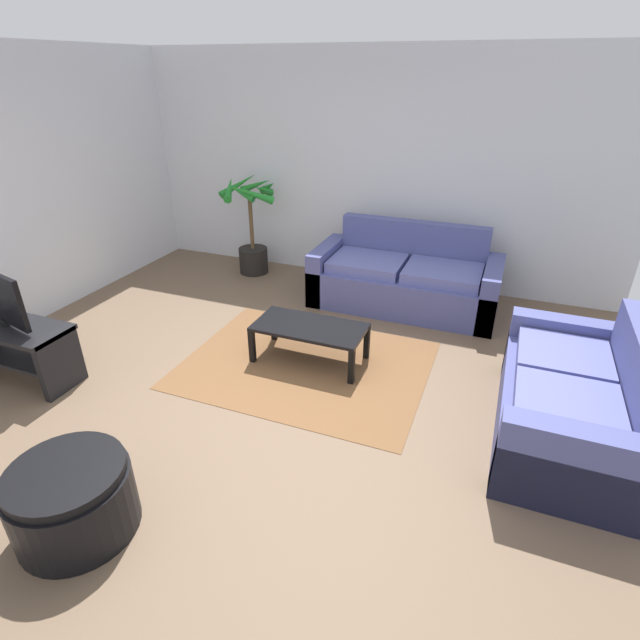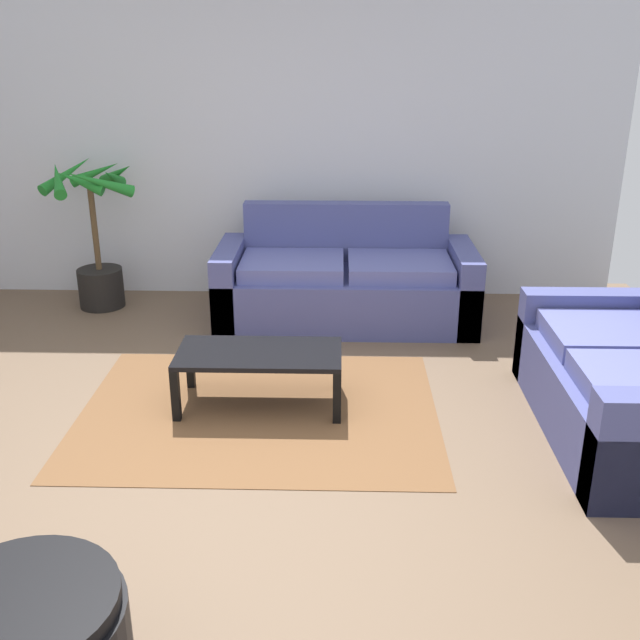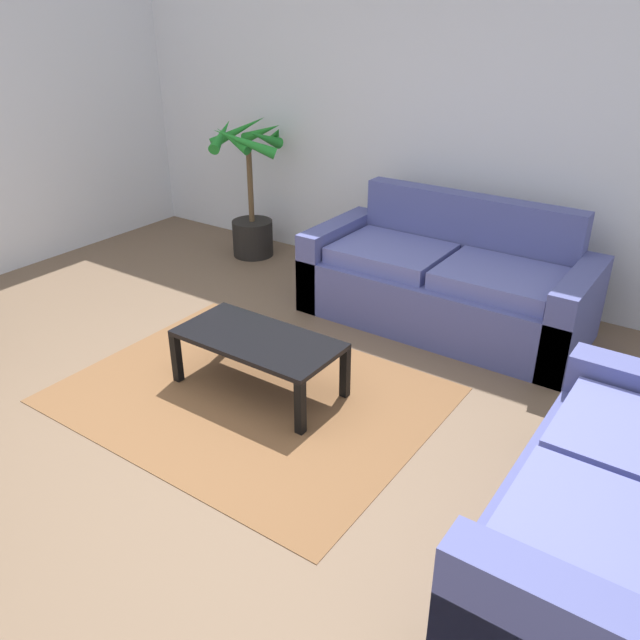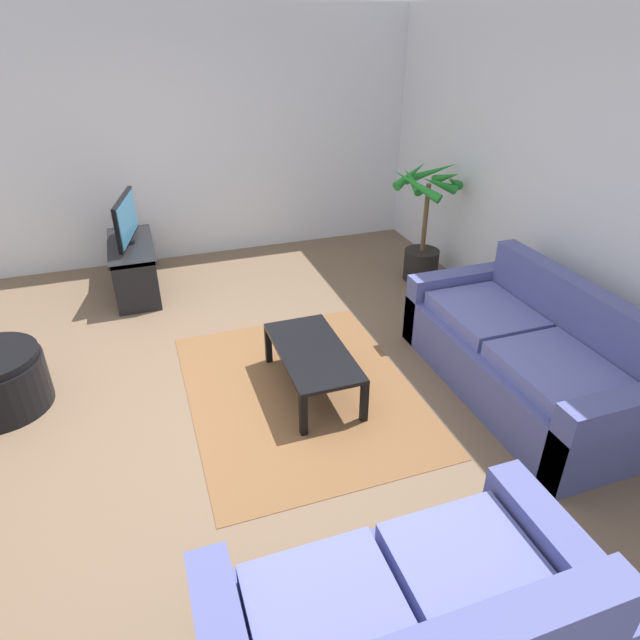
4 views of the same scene
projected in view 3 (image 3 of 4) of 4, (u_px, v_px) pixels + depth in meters
The scene contains 7 objects.
ground_plane at pixel (156, 445), 3.50m from camera, with size 6.60×6.60×0.00m, color brown.
wall_back at pixel (422, 116), 5.10m from camera, with size 6.00×0.06×2.70m, color silver.
couch_main at pixel (446, 285), 4.71m from camera, with size 2.05×0.90×0.90m.
couch_loveseat at pixel (631, 528), 2.55m from camera, with size 0.90×1.67×0.90m.
coffee_table at pixel (258, 344), 3.87m from camera, with size 1.02×0.51×0.36m.
area_rug at pixel (250, 395), 3.94m from camera, with size 2.20×1.70×0.01m, color brown.
potted_palm at pixel (251, 198), 5.86m from camera, with size 0.83×0.83×1.26m.
Camera 3 is at (2.35, -1.80, 2.19)m, focal length 35.91 mm.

